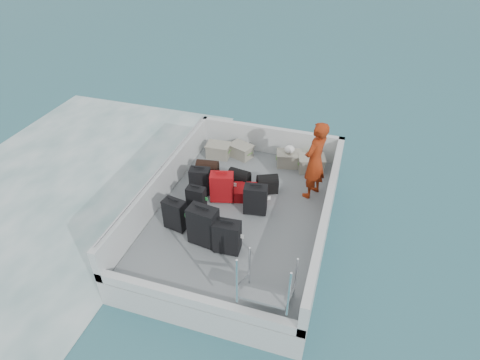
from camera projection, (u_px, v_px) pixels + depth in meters
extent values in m
plane|color=#1C5865|center=(240.00, 233.00, 8.69)|extent=(160.00, 160.00, 0.00)
plane|color=white|center=(54.00, 192.00, 9.85)|extent=(10.00, 10.00, 0.00)
cube|color=silver|center=(240.00, 222.00, 8.51)|extent=(3.60, 5.00, 0.60)
cube|color=gray|center=(240.00, 211.00, 8.33)|extent=(3.30, 4.70, 0.02)
cube|color=silver|center=(163.00, 183.00, 8.54)|extent=(0.14, 5.00, 0.70)
cube|color=silver|center=(326.00, 215.00, 7.70)|extent=(0.14, 5.00, 0.70)
cube|color=silver|center=(269.00, 140.00, 9.99)|extent=(3.60, 0.14, 0.70)
cube|color=silver|center=(195.00, 301.00, 6.39)|extent=(3.60, 0.14, 0.20)
cylinder|color=silver|center=(161.00, 167.00, 8.30)|extent=(0.04, 4.80, 0.04)
cube|color=black|center=(175.00, 215.00, 7.71)|extent=(0.47, 0.32, 0.67)
cube|color=black|center=(196.00, 199.00, 8.18)|extent=(0.38, 0.22, 0.57)
cube|color=black|center=(200.00, 181.00, 8.65)|extent=(0.47, 0.33, 0.62)
cube|color=black|center=(203.00, 226.00, 7.35)|extent=(0.57, 0.38, 0.81)
cube|color=#A40C0D|center=(222.00, 187.00, 8.43)|extent=(0.54, 0.40, 0.66)
cube|color=black|center=(227.00, 237.00, 7.22)|extent=(0.50, 0.32, 0.67)
cube|color=black|center=(255.00, 200.00, 8.10)|extent=(0.50, 0.33, 0.65)
cube|color=#A40C0D|center=(249.00, 193.00, 8.61)|extent=(0.76, 0.59, 0.26)
cube|color=gray|center=(218.00, 151.00, 9.92)|extent=(0.56, 0.40, 0.33)
cube|color=gray|center=(241.00, 151.00, 9.92)|extent=(0.61, 0.51, 0.31)
cube|color=gray|center=(289.00, 159.00, 9.60)|extent=(0.62, 0.49, 0.33)
cube|color=gray|center=(311.00, 164.00, 9.42)|extent=(0.66, 0.54, 0.34)
ellipsoid|color=yellow|center=(305.00, 159.00, 9.72)|extent=(0.28, 0.26, 0.22)
ellipsoid|color=white|center=(289.00, 150.00, 9.45)|extent=(0.24, 0.24, 0.18)
imported|color=red|center=(315.00, 161.00, 8.27)|extent=(0.64, 0.76, 1.75)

